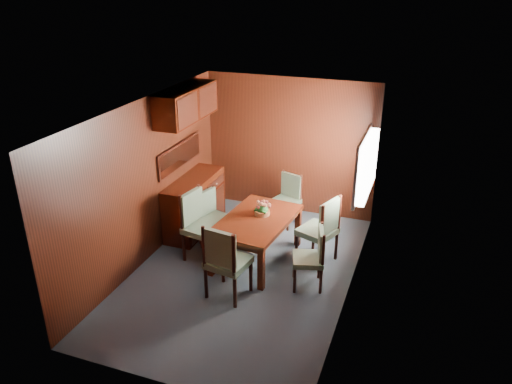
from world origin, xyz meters
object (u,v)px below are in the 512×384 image
at_px(flower_centerpiece, 262,208).
at_px(sideboard, 195,204).
at_px(chair_left_near, 199,221).
at_px(chair_head, 225,259).
at_px(chair_right_near, 313,254).
at_px(dining_table, 257,224).

bearing_deg(flower_centerpiece, sideboard, 162.01).
distance_m(chair_left_near, chair_head, 1.14).
height_order(sideboard, chair_head, chair_head).
bearing_deg(chair_right_near, sideboard, 50.03).
bearing_deg(flower_centerpiece, dining_table, -104.24).
distance_m(chair_left_near, flower_centerpiece, 0.96).
bearing_deg(sideboard, chair_left_near, -59.61).
height_order(chair_right_near, flower_centerpiece, flower_centerpiece).
bearing_deg(chair_left_near, sideboard, -138.81).
bearing_deg(chair_head, dining_table, 95.37).
xyz_separation_m(chair_right_near, chair_head, (-1.01, -0.66, 0.10)).
distance_m(dining_table, chair_head, 1.05).
distance_m(sideboard, flower_centerpiece, 1.45).
relative_size(sideboard, chair_right_near, 1.58).
height_order(sideboard, dining_table, sideboard).
bearing_deg(chair_head, chair_right_near, 41.81).
distance_m(chair_head, flower_centerpiece, 1.21).
bearing_deg(dining_table, sideboard, 161.97).
height_order(sideboard, chair_left_near, chair_left_near).
bearing_deg(chair_head, flower_centerpiece, 93.99).
bearing_deg(flower_centerpiece, chair_left_near, -157.39).
xyz_separation_m(dining_table, flower_centerpiece, (0.04, 0.15, 0.21)).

